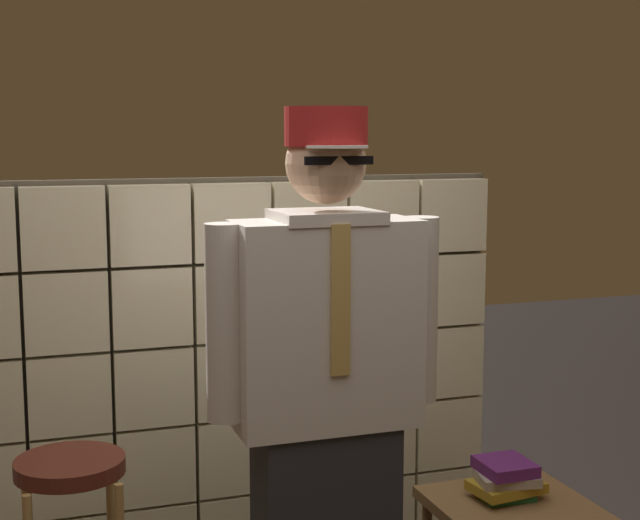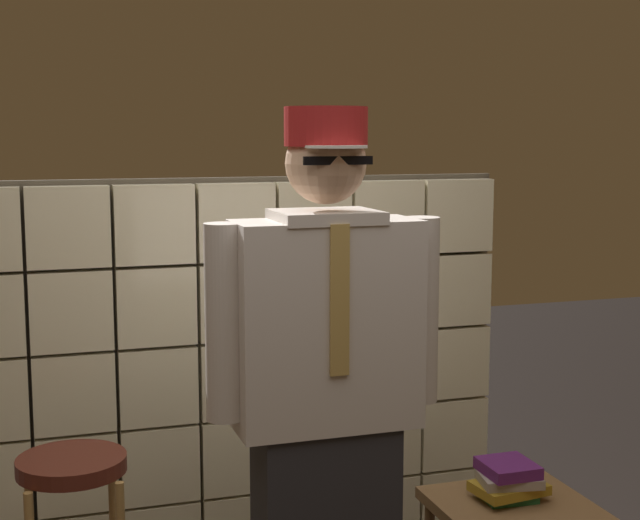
# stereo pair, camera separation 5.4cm
# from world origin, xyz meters

# --- Properties ---
(glass_block_wall) EXTENTS (2.22, 0.10, 1.60)m
(glass_block_wall) POSITION_xyz_m (-0.00, 1.27, 0.78)
(glass_block_wall) COLOR beige
(glass_block_wall) RESTS_ON ground
(standing_person) EXTENTS (0.72, 0.30, 1.82)m
(standing_person) POSITION_xyz_m (0.06, 0.32, 0.95)
(standing_person) COLOR #28282D
(standing_person) RESTS_ON ground
(bar_stool) EXTENTS (0.34, 0.34, 0.75)m
(bar_stool) POSITION_xyz_m (-0.67, 0.64, 0.56)
(bar_stool) COLOR #592319
(bar_stool) RESTS_ON ground
(book_stack) EXTENTS (0.26, 0.19, 0.13)m
(book_stack) POSITION_xyz_m (0.76, 0.45, 0.57)
(book_stack) COLOR #1E592D
(book_stack) RESTS_ON side_table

